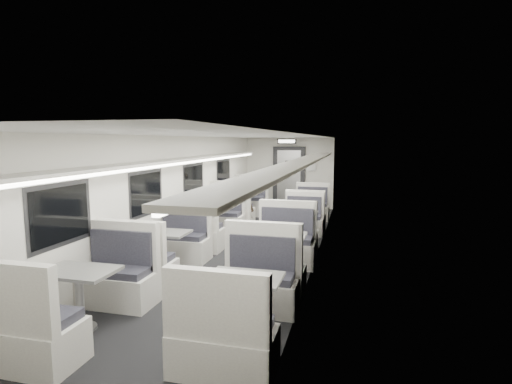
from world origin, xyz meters
The scene contains 19 objects.
room centered at (0.00, 0.00, 1.20)m, with size 3.24×12.24×2.64m.
booth_left_a centered at (-1.00, 3.45, 0.42)m, with size 1.16×2.35×1.25m.
booth_left_b centered at (-1.00, 0.98, 0.39)m, with size 1.08×2.19×1.17m.
booth_left_c centered at (-1.00, -1.34, 0.38)m, with size 1.03×2.10×1.12m.
booth_left_d centered at (-1.00, -3.55, 0.39)m, with size 1.07×2.18×1.16m.
booth_right_a centered at (1.00, 3.33, 0.36)m, with size 0.99×2.00×1.07m.
booth_right_b centered at (1.00, 1.45, 0.35)m, with size 0.96×1.95×1.04m.
booth_right_c centered at (1.00, -1.22, 0.40)m, with size 1.10×2.23×1.19m.
booth_right_d centered at (1.00, -3.22, 0.38)m, with size 1.04×2.11×1.13m.
passenger centered at (-0.59, 2.56, 0.71)m, with size 0.52×0.34×1.43m, color black.
window_a centered at (-1.49, 3.40, 1.35)m, with size 0.02×1.18×0.84m, color black.
window_b centered at (-1.49, 1.20, 1.35)m, with size 0.02×1.18×0.84m, color black.
window_c centered at (-1.49, -1.00, 1.35)m, with size 0.02×1.18×0.84m, color black.
window_d centered at (-1.49, -3.20, 1.35)m, with size 0.02×1.18×0.84m, color black.
luggage_rack_left centered at (-1.24, -0.30, 1.92)m, with size 0.46×10.40×0.09m.
luggage_rack_right centered at (1.24, -0.30, 1.92)m, with size 0.46×10.40×0.09m.
vestibule_door centered at (0.00, 5.93, 1.04)m, with size 1.10×0.13×2.10m.
exit_sign centered at (0.00, 5.44, 2.28)m, with size 0.62×0.12×0.16m.
wall_notice centered at (0.75, 5.92, 1.50)m, with size 0.32×0.02×0.40m, color silver.
Camera 1 is at (2.22, -7.54, 2.31)m, focal length 28.00 mm.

